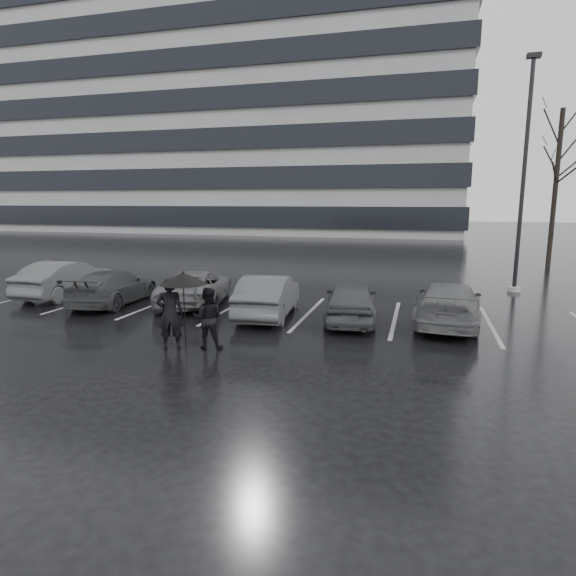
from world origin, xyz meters
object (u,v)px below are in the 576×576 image
(car_west_c, at_px, (113,287))
(car_west_d, at_px, (66,279))
(pedestrian_right, at_px, (208,318))
(car_west_b, at_px, (195,288))
(car_east, at_px, (449,304))
(pedestrian_left, at_px, (170,313))
(car_main, at_px, (351,301))
(lamp_post, at_px, (523,187))
(tree_north, at_px, (555,190))
(car_west_a, at_px, (268,295))

(car_west_c, xyz_separation_m, car_west_d, (-2.62, 0.71, 0.09))
(pedestrian_right, bearing_deg, car_west_b, -73.22)
(car_west_d, bearing_deg, car_east, 176.79)
(car_west_d, distance_m, pedestrian_left, 8.78)
(car_east, distance_m, pedestrian_left, 8.09)
(car_main, relative_size, pedestrian_left, 2.07)
(car_east, relative_size, lamp_post, 0.48)
(car_east, bearing_deg, car_main, 13.62)
(car_west_d, xyz_separation_m, car_east, (14.06, -0.59, -0.06))
(car_west_b, xyz_separation_m, car_west_d, (-5.51, 0.02, 0.08))
(car_west_b, bearing_deg, tree_north, -149.46)
(car_main, relative_size, car_west_b, 0.84)
(car_east, xyz_separation_m, pedestrian_left, (-6.81, -4.36, 0.26))
(tree_north, bearing_deg, lamp_post, -110.43)
(car_main, height_order, car_east, car_east)
(car_west_b, distance_m, tree_north, 20.71)
(car_east, xyz_separation_m, tree_north, (6.04, 14.81, 3.61))
(car_main, relative_size, lamp_post, 0.41)
(car_main, distance_m, car_east, 2.90)
(pedestrian_right, bearing_deg, pedestrian_left, 5.32)
(car_west_c, xyz_separation_m, car_east, (11.44, 0.12, 0.03))
(car_west_a, relative_size, car_west_c, 0.97)
(car_west_a, distance_m, car_west_d, 8.59)
(car_west_c, distance_m, pedestrian_left, 6.28)
(car_west_c, bearing_deg, car_west_d, -20.46)
(car_east, height_order, lamp_post, lamp_post)
(tree_north, bearing_deg, car_east, -112.19)
(lamp_post, bearing_deg, car_west_d, -161.18)
(pedestrian_left, bearing_deg, car_main, -156.88)
(car_west_c, bearing_deg, tree_north, -144.82)
(car_west_c, relative_size, car_east, 0.95)
(car_west_d, height_order, tree_north, tree_north)
(car_west_c, bearing_deg, car_east, 175.29)
(car_west_b, distance_m, pedestrian_right, 5.33)
(car_main, xyz_separation_m, pedestrian_right, (-3.06, -3.66, 0.14))
(car_west_b, bearing_deg, car_west_d, -13.93)
(pedestrian_left, bearing_deg, tree_north, -145.73)
(car_main, xyz_separation_m, car_west_d, (-11.19, 1.00, 0.06))
(car_main, distance_m, tree_north, 18.00)
(car_west_a, bearing_deg, pedestrian_left, 65.71)
(car_main, relative_size, pedestrian_right, 2.41)
(car_main, relative_size, car_west_a, 0.91)
(car_east, bearing_deg, tree_north, -106.81)
(car_west_d, relative_size, car_east, 0.96)
(car_west_d, height_order, car_east, car_west_d)
(pedestrian_right, height_order, lamp_post, lamp_post)
(car_west_b, distance_m, car_east, 8.57)
(car_west_a, height_order, car_west_c, car_west_a)
(lamp_post, xyz_separation_m, tree_north, (3.15, 8.44, 0.07))
(car_main, xyz_separation_m, pedestrian_left, (-3.94, -3.94, 0.27))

